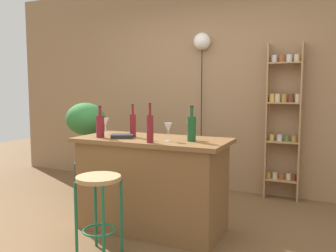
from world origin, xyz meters
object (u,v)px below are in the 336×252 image
at_px(spice_shelf, 283,120).
at_px(potted_plant, 86,124).
at_px(bottle_olive_oil, 133,125).
at_px(wine_glass_center, 168,128).
at_px(bar_stool, 99,196).
at_px(bottle_spirits_clear, 192,128).
at_px(bottle_vinegar, 100,126).
at_px(wine_glass_left, 106,123).
at_px(wine_glass_right, 190,127).
at_px(pendant_globe_light, 202,43).
at_px(bottle_soda_blue, 150,128).
at_px(cookbook, 122,136).
at_px(plant_stool, 87,180).

xyz_separation_m(spice_shelf, potted_plant, (-2.23, -0.94, -0.06)).
height_order(potted_plant, bottle_olive_oil, bottle_olive_oil).
bearing_deg(wine_glass_center, spice_shelf, 63.00).
bearing_deg(bar_stool, bottle_spirits_clear, 50.53).
bearing_deg(bottle_vinegar, wine_glass_left, 114.30).
relative_size(wine_glass_right, pendant_globe_light, 0.08).
relative_size(bar_stool, bottle_spirits_clear, 2.07).
distance_m(bottle_soda_blue, pendant_globe_light, 2.04).
relative_size(bar_stool, wine_glass_right, 4.05).
xyz_separation_m(bar_stool, spice_shelf, (1.16, 2.19, 0.49)).
height_order(bottle_vinegar, wine_glass_right, bottle_vinegar).
bearing_deg(wine_glass_left, bar_stool, -59.60).
bearing_deg(bottle_spirits_clear, bottle_vinegar, -170.95).
bearing_deg(wine_glass_center, bottle_spirits_clear, 20.03).
xyz_separation_m(cookbook, pendant_globe_light, (0.23, 1.64, 1.05)).
bearing_deg(cookbook, potted_plant, 117.16).
relative_size(bottle_vinegar, wine_glass_center, 1.87).
bearing_deg(bottle_vinegar, spice_shelf, 47.90).
bearing_deg(bottle_soda_blue, wine_glass_center, 61.05).
bearing_deg(pendant_globe_light, wine_glass_right, -74.63).
height_order(cookbook, pendant_globe_light, pendant_globe_light).
xyz_separation_m(plant_stool, wine_glass_left, (0.61, -0.46, 0.79)).
bearing_deg(wine_glass_left, bottle_olive_oil, -15.63).
distance_m(bottle_spirits_clear, wine_glass_right, 0.12).
bearing_deg(wine_glass_right, wine_glass_center, -129.43).
xyz_separation_m(spice_shelf, wine_glass_left, (-1.62, -1.40, 0.02)).
bearing_deg(wine_glass_right, cookbook, -163.32).
bearing_deg(potted_plant, plant_stool, 90.00).
bearing_deg(bottle_olive_oil, potted_plant, 150.37).
height_order(bottle_olive_oil, wine_glass_right, bottle_olive_oil).
relative_size(bottle_soda_blue, bottle_spirits_clear, 1.08).
bearing_deg(bar_stool, potted_plant, 130.65).
height_order(bottle_vinegar, wine_glass_left, bottle_vinegar).
distance_m(cookbook, pendant_globe_light, 1.96).
bearing_deg(plant_stool, bar_stool, -49.35).
height_order(bar_stool, wine_glass_right, wine_glass_right).
distance_m(wine_glass_center, cookbook, 0.49).
distance_m(plant_stool, bottle_olive_oil, 1.40).
bearing_deg(spice_shelf, bottle_olive_oil, -129.27).
xyz_separation_m(bottle_vinegar, pendant_globe_light, (0.44, 1.70, 0.95)).
bearing_deg(cookbook, bottle_olive_oil, 30.52).
distance_m(bottle_soda_blue, wine_glass_right, 0.43).
distance_m(spice_shelf, bottle_vinegar, 2.24).
relative_size(spice_shelf, bottle_spirits_clear, 5.93).
height_order(bar_stool, bottle_spirits_clear, bottle_spirits_clear).
distance_m(spice_shelf, cookbook, 2.06).
xyz_separation_m(bottle_vinegar, cookbook, (0.21, 0.06, -0.10)).
relative_size(plant_stool, cookbook, 2.13).
bearing_deg(bottle_olive_oil, bar_stool, -84.07).
relative_size(cookbook, pendant_globe_light, 0.10).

